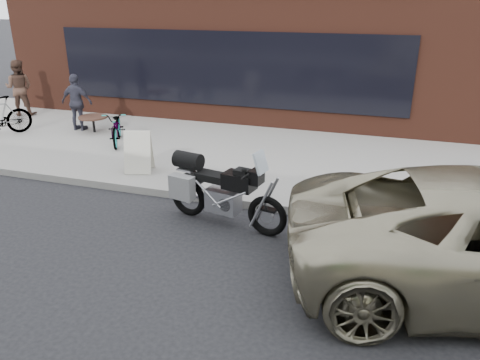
{
  "coord_description": "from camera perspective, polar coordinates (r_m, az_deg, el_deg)",
  "views": [
    {
      "loc": [
        2.48,
        -3.3,
        3.59
      ],
      "look_at": [
        0.35,
        3.27,
        0.85
      ],
      "focal_mm": 35.0,
      "sensor_mm": 36.0,
      "label": 1
    }
  ],
  "objects": [
    {
      "name": "bicycle_front",
      "position": [
        11.96,
        -14.79,
        6.28
      ],
      "size": [
        1.21,
        1.66,
        0.83
      ],
      "primitive_type": "imported",
      "rotation": [
        0.0,
        0.0,
        0.47
      ],
      "color": "gray",
      "rests_on": "near_sidewalk"
    },
    {
      "name": "ground",
      "position": [
        5.47,
        -15.21,
        -20.29
      ],
      "size": [
        120.0,
        120.0,
        0.0
      ],
      "primitive_type": "plane",
      "color": "black",
      "rests_on": "ground"
    },
    {
      "name": "storefront",
      "position": [
        17.9,
        3.57,
        17.31
      ],
      "size": [
        14.0,
        10.07,
        4.5
      ],
      "color": "#4C2418",
      "rests_on": "ground"
    },
    {
      "name": "cafe_patron_left",
      "position": [
        15.84,
        -25.32,
        10.13
      ],
      "size": [
        0.98,
        0.87,
        1.66
      ],
      "primitive_type": "imported",
      "rotation": [
        0.0,
        0.0,
        3.5
      ],
      "color": "#4D3429",
      "rests_on": "near_sidewalk"
    },
    {
      "name": "motorcycle",
      "position": [
        7.69,
        -2.76,
        -1.26
      ],
      "size": [
        2.17,
        0.79,
        1.39
      ],
      "rotation": [
        0.0,
        0.0,
        -0.2
      ],
      "color": "black",
      "rests_on": "ground"
    },
    {
      "name": "cafe_patron_right",
      "position": [
        13.42,
        -19.26,
        8.92
      ],
      "size": [
        0.91,
        0.42,
        1.51
      ],
      "primitive_type": "imported",
      "rotation": [
        0.0,
        0.0,
        3.2
      ],
      "color": "#363644",
      "rests_on": "near_sidewalk"
    },
    {
      "name": "sandwich_sign",
      "position": [
        9.89,
        -12.26,
        3.46
      ],
      "size": [
        0.66,
        0.64,
        0.87
      ],
      "rotation": [
        0.0,
        0.0,
        0.3
      ],
      "color": "silver",
      "rests_on": "near_sidewalk"
    },
    {
      "name": "cafe_table",
      "position": [
        13.15,
        -17.49,
        7.27
      ],
      "size": [
        0.76,
        0.76,
        0.43
      ],
      "color": "black",
      "rests_on": "near_sidewalk"
    },
    {
      "name": "near_sidewalk",
      "position": [
        11.16,
        4.18,
        3.23
      ],
      "size": [
        44.0,
        6.0,
        0.15
      ],
      "primitive_type": "cube",
      "color": "gray",
      "rests_on": "ground"
    }
  ]
}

